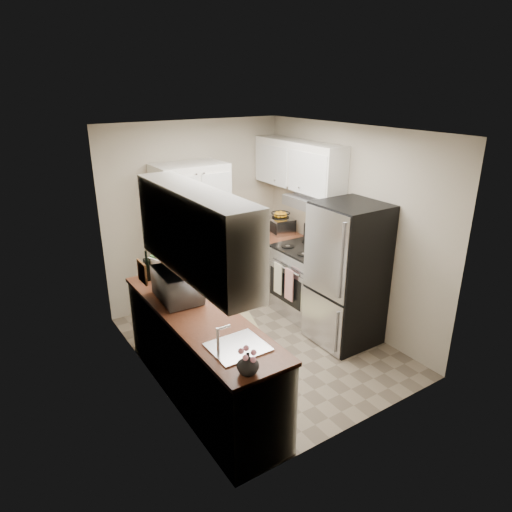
{
  "coord_description": "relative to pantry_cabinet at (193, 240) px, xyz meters",
  "views": [
    {
      "loc": [
        -2.62,
        -3.91,
        2.95
      ],
      "look_at": [
        0.04,
        0.15,
        1.09
      ],
      "focal_mm": 32.0,
      "sensor_mm": 36.0,
      "label": 1
    }
  ],
  "objects": [
    {
      "name": "room_shell",
      "position": [
        0.18,
        -1.32,
        0.63
      ],
      "size": [
        2.64,
        3.24,
        2.52
      ],
      "color": "#B3A590",
      "rests_on": "ground"
    },
    {
      "name": "refrigerator",
      "position": [
        1.14,
        -1.73,
        -0.15
      ],
      "size": [
        0.7,
        0.72,
        1.7
      ],
      "primitive_type": "cube",
      "color": "#B7B7BC",
      "rests_on": "ground"
    },
    {
      "name": "fruit_basket",
      "position": [
        1.29,
        -0.18,
        0.2
      ],
      "size": [
        0.31,
        0.31,
        0.11
      ],
      "primitive_type": null,
      "rotation": [
        0.0,
        0.0,
        -0.21
      ],
      "color": "#FFAA1A",
      "rests_on": "toaster_oven"
    },
    {
      "name": "cutting_board",
      "position": [
        -0.8,
        -0.82,
        0.06
      ],
      "size": [
        0.1,
        0.21,
        0.27
      ],
      "primitive_type": "cube",
      "rotation": [
        0.0,
        0.0,
        0.4
      ],
      "color": "#4E9643",
      "rests_on": "countertop_left"
    },
    {
      "name": "kitchen_mat",
      "position": [
        0.21,
        -0.82,
        -0.99
      ],
      "size": [
        0.65,
        0.84,
        0.01
      ],
      "primitive_type": "cube",
      "rotation": [
        0.0,
        0.0,
        -0.29
      ],
      "color": "tan",
      "rests_on": "ground"
    },
    {
      "name": "toaster_oven",
      "position": [
        1.29,
        -0.19,
        0.03
      ],
      "size": [
        0.36,
        0.43,
        0.22
      ],
      "primitive_type": "cube",
      "rotation": [
        0.0,
        0.0,
        -0.16
      ],
      "color": "#B2B3B8",
      "rests_on": "countertop_right"
    },
    {
      "name": "countertop_left",
      "position": [
        -0.79,
        -1.75,
        -0.1
      ],
      "size": [
        0.63,
        2.33,
        0.04
      ],
      "primitive_type": "cube",
      "color": "brown",
      "rests_on": "base_cabinet_left"
    },
    {
      "name": "microwave",
      "position": [
        -0.82,
        -1.37,
        0.07
      ],
      "size": [
        0.41,
        0.57,
        0.31
      ],
      "primitive_type": "imported",
      "rotation": [
        0.0,
        0.0,
        1.51
      ],
      "color": "silver",
      "rests_on": "countertop_left"
    },
    {
      "name": "flower_vase",
      "position": [
        -0.91,
        -2.81,
        0.01
      ],
      "size": [
        0.17,
        0.17,
        0.17
      ],
      "primitive_type": "imported",
      "rotation": [
        0.0,
        0.0,
        0.01
      ],
      "color": "beige",
      "rests_on": "countertop_left"
    },
    {
      "name": "wine_bottle",
      "position": [
        -0.91,
        -0.75,
        0.07
      ],
      "size": [
        0.08,
        0.08,
        0.31
      ],
      "primitive_type": "cylinder",
      "color": "black",
      "rests_on": "countertop_left"
    },
    {
      "name": "base_cabinet_left",
      "position": [
        -0.79,
        -1.75,
        -0.56
      ],
      "size": [
        0.6,
        2.3,
        0.88
      ],
      "primitive_type": "cube",
      "color": "silver",
      "rests_on": "ground"
    },
    {
      "name": "ground",
      "position": [
        0.2,
        -1.32,
        -1.0
      ],
      "size": [
        3.2,
        3.2,
        0.0
      ],
      "primitive_type": "plane",
      "color": "#7A6B56",
      "rests_on": "ground"
    },
    {
      "name": "pantry_cabinet",
      "position": [
        0.0,
        0.0,
        0.0
      ],
      "size": [
        0.9,
        0.55,
        2.0
      ],
      "primitive_type": "cube",
      "color": "silver",
      "rests_on": "ground"
    },
    {
      "name": "electric_range",
      "position": [
        1.17,
        -0.93,
        -0.52
      ],
      "size": [
        0.71,
        0.78,
        1.13
      ],
      "color": "#B7B7BC",
      "rests_on": "ground"
    },
    {
      "name": "base_cabinet_right",
      "position": [
        1.19,
        -0.12,
        -0.56
      ],
      "size": [
        0.6,
        0.8,
        0.88
      ],
      "primitive_type": "cube",
      "color": "silver",
      "rests_on": "ground"
    },
    {
      "name": "countertop_right",
      "position": [
        1.19,
        -0.12,
        -0.1
      ],
      "size": [
        0.63,
        0.83,
        0.04
      ],
      "primitive_type": "cube",
      "color": "brown",
      "rests_on": "base_cabinet_right"
    }
  ]
}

